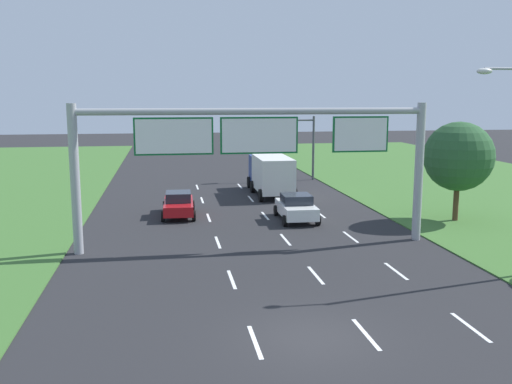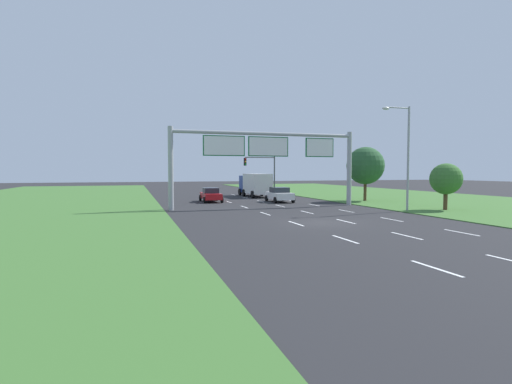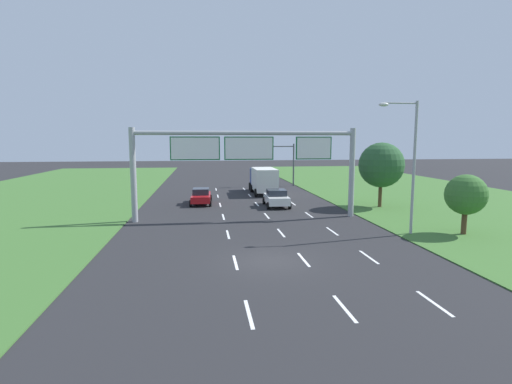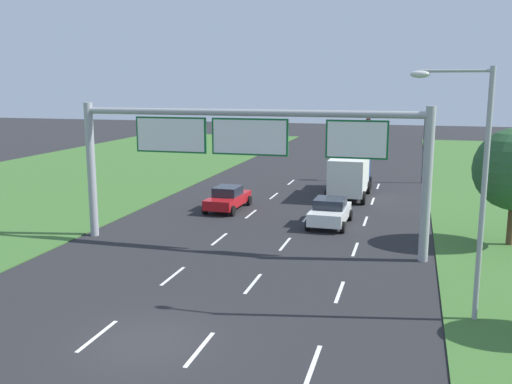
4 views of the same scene
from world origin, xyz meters
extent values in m
plane|color=#262628|center=(0.00, 0.00, 0.00)|extent=(200.00, 200.00, 0.00)
cube|color=#3D6B2D|center=(21.00, 10.00, 0.03)|extent=(24.00, 120.00, 0.06)
cube|color=white|center=(-1.75, -6.00, 0.00)|extent=(0.14, 2.40, 0.01)
cube|color=white|center=(-1.75, 0.00, 0.00)|extent=(0.14, 2.40, 0.01)
cube|color=white|center=(-1.75, 6.00, 0.00)|extent=(0.14, 2.40, 0.01)
cube|color=white|center=(-1.75, 12.00, 0.00)|extent=(0.14, 2.40, 0.01)
cube|color=white|center=(-1.75, 18.00, 0.00)|extent=(0.14, 2.40, 0.01)
cube|color=white|center=(-1.75, 24.00, 0.00)|extent=(0.14, 2.40, 0.01)
cube|color=white|center=(-1.75, 30.00, 0.00)|extent=(0.14, 2.40, 0.01)
cube|color=white|center=(1.75, -6.00, 0.00)|extent=(0.14, 2.40, 0.01)
cube|color=white|center=(1.75, 0.00, 0.00)|extent=(0.14, 2.40, 0.01)
cube|color=white|center=(1.75, 6.00, 0.00)|extent=(0.14, 2.40, 0.01)
cube|color=white|center=(1.75, 12.00, 0.00)|extent=(0.14, 2.40, 0.01)
cube|color=white|center=(1.75, 18.00, 0.00)|extent=(0.14, 2.40, 0.01)
cube|color=white|center=(1.75, 24.00, 0.00)|extent=(0.14, 2.40, 0.01)
cube|color=white|center=(1.75, 30.00, 0.00)|extent=(0.14, 2.40, 0.01)
cube|color=white|center=(5.25, -6.00, 0.00)|extent=(0.14, 2.40, 0.01)
cube|color=white|center=(5.25, 0.00, 0.00)|extent=(0.14, 2.40, 0.01)
cube|color=white|center=(5.25, 6.00, 0.00)|extent=(0.14, 2.40, 0.01)
cube|color=white|center=(5.25, 12.00, 0.00)|extent=(0.14, 2.40, 0.01)
cube|color=white|center=(5.25, 18.00, 0.00)|extent=(0.14, 2.40, 0.01)
cube|color=white|center=(5.25, 24.00, 0.00)|extent=(0.14, 2.40, 0.01)
cube|color=white|center=(5.25, 30.00, 0.00)|extent=(0.14, 2.40, 0.01)
cube|color=white|center=(3.36, 16.47, 0.67)|extent=(2.00, 4.17, 0.70)
cube|color=#232833|center=(3.36, 16.47, 1.29)|extent=(1.73, 1.82, 0.54)
cylinder|color=black|center=(2.43, 18.01, 0.32)|extent=(0.24, 0.65, 0.64)
cylinder|color=black|center=(4.36, 17.96, 0.32)|extent=(0.24, 0.65, 0.64)
cylinder|color=black|center=(2.35, 14.99, 0.32)|extent=(0.24, 0.65, 0.64)
cylinder|color=black|center=(4.28, 14.94, 0.32)|extent=(0.24, 0.65, 0.64)
cube|color=red|center=(-3.53, 18.86, 0.62)|extent=(1.89, 4.44, 0.61)
cube|color=#232833|center=(-3.53, 18.85, 1.21)|extent=(1.57, 1.87, 0.57)
cylinder|color=black|center=(-4.38, 20.54, 0.32)|extent=(0.24, 0.65, 0.64)
cylinder|color=black|center=(-2.58, 20.48, 0.32)|extent=(0.24, 0.65, 0.64)
cylinder|color=black|center=(-4.48, 17.25, 0.32)|extent=(0.24, 0.65, 0.64)
cylinder|color=black|center=(-2.69, 17.19, 0.32)|extent=(0.24, 0.65, 0.64)
cube|color=navy|center=(3.52, 28.54, 1.55)|extent=(2.21, 2.11, 2.20)
cube|color=silver|center=(3.50, 24.73, 1.69)|extent=(2.39, 5.23, 2.48)
cylinder|color=black|center=(2.40, 29.04, 0.45)|extent=(0.28, 0.90, 0.90)
cylinder|color=black|center=(4.66, 29.03, 0.45)|extent=(0.28, 0.90, 0.90)
cylinder|color=black|center=(2.30, 26.74, 0.45)|extent=(0.28, 0.90, 0.90)
cylinder|color=black|center=(4.72, 26.73, 0.45)|extent=(0.28, 0.90, 0.90)
cylinder|color=black|center=(2.28, 22.73, 0.45)|extent=(0.28, 0.90, 0.90)
cylinder|color=black|center=(4.70, 22.72, 0.45)|extent=(0.28, 0.90, 0.90)
cylinder|color=#9EA0A5|center=(-8.40, 10.95, 3.50)|extent=(0.44, 0.44, 7.00)
cylinder|color=#9EA0A5|center=(8.40, 10.95, 3.50)|extent=(0.44, 0.44, 7.00)
cylinder|color=#9EA0A5|center=(0.00, 10.95, 6.60)|extent=(16.80, 0.32, 0.32)
cube|color=#0C5B28|center=(-3.85, 10.95, 5.46)|extent=(3.69, 0.12, 1.76)
cube|color=white|center=(-3.85, 10.88, 5.46)|extent=(3.53, 0.01, 1.60)
cube|color=#0C5B28|center=(0.20, 10.95, 5.46)|extent=(3.75, 0.12, 1.76)
cube|color=white|center=(0.20, 10.88, 5.46)|extent=(3.59, 0.01, 1.60)
cube|color=#0C5B28|center=(5.25, 10.95, 5.46)|extent=(2.82, 0.12, 1.76)
cube|color=white|center=(5.25, 10.88, 5.46)|extent=(2.66, 0.01, 1.60)
cylinder|color=#47494F|center=(8.62, 32.53, 2.80)|extent=(0.20, 0.20, 5.60)
cylinder|color=#47494F|center=(6.37, 32.53, 5.25)|extent=(4.50, 0.14, 0.14)
cube|color=black|center=(4.12, 32.53, 4.60)|extent=(0.32, 0.36, 1.10)
sphere|color=red|center=(4.12, 32.33, 4.97)|extent=(0.22, 0.22, 0.22)
sphere|color=orange|center=(4.12, 32.33, 4.60)|extent=(0.22, 0.22, 0.22)
sphere|color=green|center=(4.12, 32.33, 4.23)|extent=(0.22, 0.22, 0.22)
cylinder|color=#9EA0A5|center=(10.02, 4.49, 4.25)|extent=(0.18, 0.18, 8.50)
cylinder|color=#9EA0A5|center=(8.92, 4.49, 8.35)|extent=(2.20, 0.10, 0.10)
ellipsoid|color=silver|center=(7.82, 4.49, 8.25)|extent=(0.64, 0.32, 0.24)
cylinder|color=#513823|center=(13.32, 3.91, 0.83)|extent=(0.33, 0.33, 1.66)
sphere|color=#36682C|center=(13.32, 3.91, 2.63)|extent=(2.58, 2.58, 2.58)
cylinder|color=#513823|center=(12.59, 14.71, 1.17)|extent=(0.32, 0.32, 2.34)
sphere|color=#28532D|center=(12.59, 14.71, 3.86)|extent=(4.04, 4.04, 4.04)
camera|label=1|loc=(-4.29, -15.98, 7.31)|focal=40.00mm
camera|label=2|loc=(-11.51, -22.90, 3.29)|focal=28.00mm
camera|label=3|loc=(-3.25, -19.30, 6.08)|focal=28.00mm
camera|label=4|loc=(7.69, -15.10, 7.95)|focal=40.00mm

